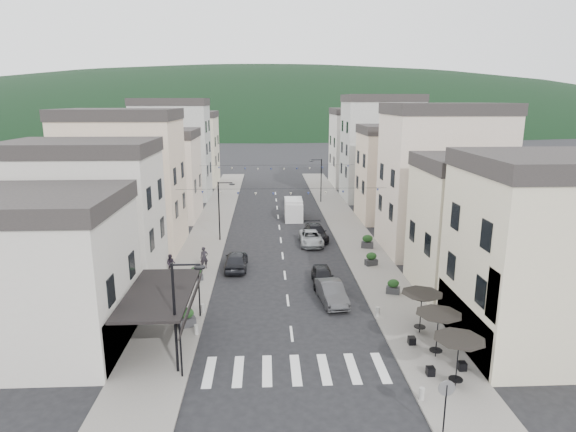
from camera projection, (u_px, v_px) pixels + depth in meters
name	position (u px, v px, depth m)	size (l,w,h in m)	color
ground	(298.00, 392.00, 23.21)	(700.00, 700.00, 0.00)	black
sidewalk_left	(212.00, 225.00, 53.92)	(4.00, 76.00, 0.12)	slate
sidewalk_right	(345.00, 224.00, 54.61)	(4.00, 76.00, 0.12)	slate
hill_backdrop	(267.00, 122.00, 314.50)	(640.00, 360.00, 70.00)	black
boutique_building	(11.00, 282.00, 26.42)	(12.00, 8.00, 8.00)	beige
bistro_building	(555.00, 262.00, 26.58)	(10.00, 8.00, 10.00)	beige
boutique_awning	(164.00, 294.00, 27.00)	(3.77, 7.50, 3.28)	black
buildings_row_left	(157.00, 165.00, 57.76)	(10.20, 54.16, 14.00)	beige
buildings_row_right	(398.00, 163.00, 57.92)	(10.20, 54.16, 14.50)	beige
cafe_terrace	(438.00, 319.00, 25.73)	(2.50, 8.10, 2.53)	black
streetlamp_left_near	(180.00, 307.00, 24.02)	(1.70, 0.56, 6.00)	black
streetlamp_left_far	(222.00, 205.00, 47.32)	(1.70, 0.56, 6.00)	black
streetlamp_right_far	(319.00, 176.00, 65.33)	(1.70, 0.56, 6.00)	black
traffic_sign	(446.00, 397.00, 19.62)	(0.70, 0.07, 2.70)	black
bollards	(292.00, 331.00, 28.45)	(11.66, 10.26, 0.60)	gray
bunting_near	(282.00, 192.00, 43.24)	(19.00, 0.28, 0.62)	black
bunting_far	(277.00, 168.00, 58.78)	(19.00, 0.28, 0.62)	black
parked_car_a	(323.00, 276.00, 36.71)	(1.57, 3.90, 1.33)	black
parked_car_b	(332.00, 293.00, 33.39)	(1.52, 4.37, 1.44)	#333335
parked_car_c	(311.00, 238.00, 46.89)	(2.20, 4.76, 1.32)	#93969B
parked_car_d	(316.00, 232.00, 48.63)	(2.02, 4.96, 1.44)	black
parked_car_e	(236.00, 260.00, 40.03)	(1.84, 4.57, 1.56)	black
delivery_van	(293.00, 208.00, 57.02)	(2.16, 5.24, 2.49)	#BCBCBE
pedestrian_a	(204.00, 258.00, 39.80)	(0.67, 0.44, 1.83)	black
pedestrian_b	(171.00, 263.00, 38.85)	(0.74, 0.58, 1.53)	black
planter_la	(186.00, 317.00, 29.62)	(1.25, 0.99, 1.23)	#302F32
planter_lb	(196.00, 274.00, 37.23)	(1.11, 0.83, 1.11)	#333335
planter_ra	(393.00, 287.00, 34.68)	(1.08, 0.81, 1.08)	#2E2F31
planter_rb	(371.00, 259.00, 40.63)	(1.13, 0.83, 1.13)	#28282A
planter_rc	(367.00, 241.00, 45.41)	(1.25, 0.88, 1.27)	#2E2D30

